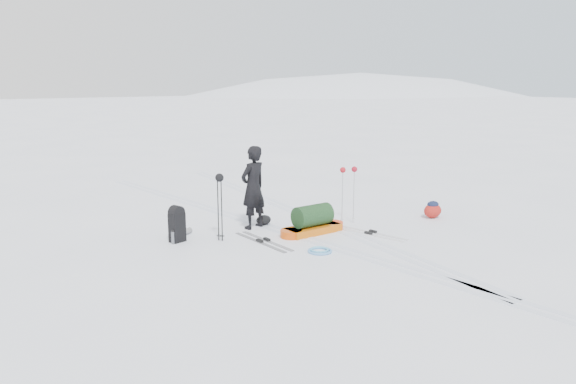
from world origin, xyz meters
The scene contains 13 objects.
ground centered at (0.00, 0.00, 0.00)m, with size 200.00×200.00×0.00m, color white.
ski_tracks centered at (0.61, 0.88, 0.00)m, with size 3.38×17.97×0.01m.
skier centered at (-0.39, 1.22, 0.95)m, with size 0.70×0.46×1.91m, color black.
pulk_sled centered at (0.41, 0.06, 0.25)m, with size 1.68×0.55×0.64m.
expedition_rucksack centered at (-2.26, 1.30, 0.36)m, with size 0.74×0.67×0.78m.
ski_poles_black centered at (-1.53, 0.78, 1.19)m, with size 0.18×0.19×1.45m.
ski_poles_silver centered at (1.64, 0.22, 1.14)m, with size 0.42×0.23×1.37m.
touring_skis_grey centered at (-0.86, 0.14, 0.01)m, with size 0.28×1.81×0.07m.
touring_skis_white centered at (1.40, -0.78, 0.01)m, with size 0.59×1.80×0.07m.
rope_coil centered at (-0.37, -1.11, 0.03)m, with size 0.50×0.50×0.06m.
small_daypack centered at (3.69, -0.65, 0.21)m, with size 0.62×0.60×0.42m.
thermos_pair centered at (-2.37, 1.23, 0.14)m, with size 0.24×0.23×0.30m.
stuff_sack centered at (-0.05, 1.31, 0.12)m, with size 0.43×0.36×0.23m.
Camera 1 is at (-7.35, -9.26, 3.37)m, focal length 35.00 mm.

